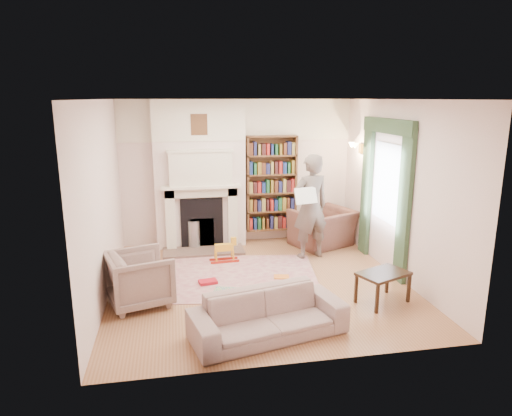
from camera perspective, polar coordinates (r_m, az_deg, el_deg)
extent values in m
plane|color=#955C3B|center=(7.23, 0.36, -9.36)|extent=(4.50, 4.50, 0.00)
plane|color=white|center=(6.65, 0.40, 13.43)|extent=(4.50, 4.50, 0.00)
plane|color=white|center=(8.99, -2.30, 4.51)|extent=(4.50, 0.00, 4.50)
plane|color=white|center=(4.68, 5.53, -4.11)|extent=(4.50, 0.00, 4.50)
plane|color=white|center=(6.77, -18.69, 0.76)|extent=(0.00, 4.50, 4.50)
plane|color=white|center=(7.55, 17.42, 2.13)|extent=(0.00, 4.50, 4.50)
cube|color=white|center=(8.74, -7.02, 4.16)|extent=(1.70, 0.35, 2.80)
cube|color=silver|center=(8.49, -6.87, 2.65)|extent=(1.47, 0.24, 0.05)
cube|color=black|center=(8.75, -6.77, -1.87)|extent=(0.80, 0.06, 0.96)
cube|color=silver|center=(8.46, -6.94, 4.90)|extent=(1.15, 0.18, 0.62)
cube|color=brown|center=(9.01, 1.93, 3.08)|extent=(1.00, 0.24, 1.85)
cube|color=silver|center=(7.88, 16.02, 3.06)|extent=(0.02, 0.90, 1.30)
cube|color=#2F472E|center=(7.31, 18.04, 0.11)|extent=(0.07, 0.32, 2.40)
cube|color=#2F472E|center=(8.53, 13.64, 2.27)|extent=(0.07, 0.32, 2.40)
cube|color=#2F472E|center=(7.75, 16.17, 9.83)|extent=(0.09, 1.70, 0.24)
cube|color=beige|center=(7.46, -2.54, -8.56)|extent=(2.84, 2.34, 0.01)
imported|color=#4D2E29|center=(8.97, 8.35, -2.48)|extent=(1.38, 1.31, 0.71)
imported|color=#AD9D8F|center=(6.60, -14.32, -8.55)|extent=(1.03, 1.01, 0.76)
imported|color=#AEA190|center=(5.64, 1.52, -13.23)|extent=(1.99, 1.13, 0.55)
imported|color=#61544E|center=(8.14, 6.82, 0.15)|extent=(0.77, 0.60, 1.88)
cube|color=white|center=(7.85, 6.25, 1.54)|extent=(0.43, 0.21, 0.28)
cylinder|color=#999CA0|center=(8.82, -7.77, -3.30)|extent=(0.30, 0.30, 0.55)
cube|color=#C5C947|center=(6.83, -3.76, -10.56)|extent=(0.48, 0.48, 0.03)
cube|color=#B41423|center=(7.22, -6.03, -9.16)|extent=(0.30, 0.23, 0.05)
cube|color=red|center=(6.66, 0.55, -11.27)|extent=(0.28, 0.30, 0.02)
cube|color=red|center=(7.42, 3.20, -8.59)|extent=(0.27, 0.23, 0.02)
cube|color=red|center=(6.95, 3.79, -10.18)|extent=(0.30, 0.27, 0.02)
cube|color=red|center=(7.09, 3.59, -9.70)|extent=(0.28, 0.24, 0.02)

